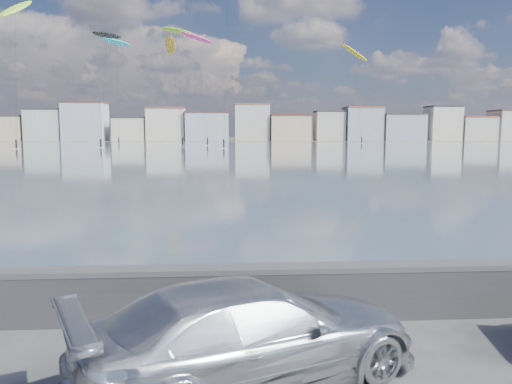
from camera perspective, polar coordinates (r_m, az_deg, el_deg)
bay_water at (r=97.54m, az=-3.87°, el=4.84°), size 500.00×177.00×0.00m
far_shore_strip at (r=206.01m, az=-3.76°, el=5.90°), size 500.00×60.00×0.00m
seawall at (r=9.14m, az=-5.86°, el=-11.17°), size 400.00×0.36×1.08m
far_buildings at (r=192.00m, az=-3.39°, el=7.63°), size 240.79×13.26×14.60m
car_silver at (r=7.00m, az=-0.52°, el=-15.83°), size 5.23×3.81×1.41m
kitesurfer_0 at (r=142.85m, az=-6.79°, el=17.01°), size 9.85×15.62×30.78m
kitesurfer_1 at (r=167.43m, az=11.14°, el=15.31°), size 8.92×12.70×32.59m
kitesurfer_3 at (r=132.55m, az=-9.73°, el=16.06°), size 5.98×18.19×27.27m
kitesurfer_5 at (r=157.47m, az=-9.09°, el=17.63°), size 10.35×16.67×35.21m
kitesurfer_8 at (r=168.68m, az=-15.65°, el=16.03°), size 9.57×11.51×33.06m
kitesurfer_9 at (r=123.46m, az=-25.77°, el=18.14°), size 6.76×11.35×32.47m
kitesurfer_14 at (r=124.88m, az=-16.65°, el=16.71°), size 6.71×14.97×26.60m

